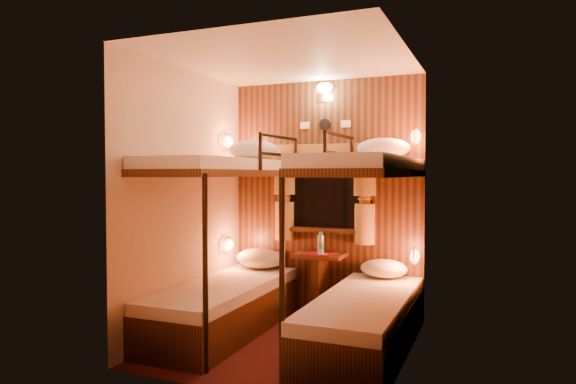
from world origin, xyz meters
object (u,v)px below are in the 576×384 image
at_px(bunk_left, 224,271).
at_px(bottle_right, 320,244).
at_px(bunk_right, 364,283).
at_px(bottle_left, 321,245).
at_px(table, 320,276).

distance_m(bunk_left, bottle_right, 1.06).
relative_size(bunk_right, bottle_left, 8.55).
height_order(bunk_left, bottle_right, bunk_left).
bearing_deg(bunk_left, bottle_right, 52.39).
height_order(table, bottle_right, bottle_right).
bearing_deg(table, bunk_right, -50.33).
bearing_deg(bottle_left, table, 119.82).
relative_size(bunk_left, table, 2.90).
bearing_deg(bunk_right, table, 129.67).
bearing_deg(bottle_right, table, -80.59).
bearing_deg(bunk_right, bunk_left, 180.00).
distance_m(bunk_left, bottle_left, 1.01).
xyz_separation_m(bunk_left, table, (0.65, 0.78, -0.14)).
distance_m(table, bottle_left, 0.34).
relative_size(bunk_right, table, 2.90).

